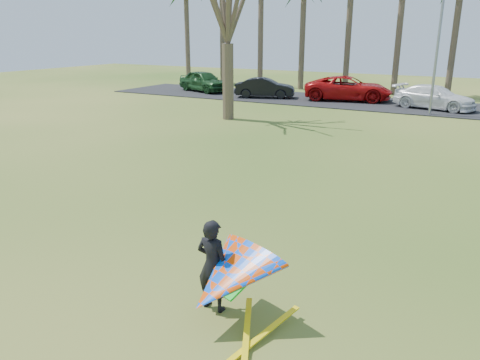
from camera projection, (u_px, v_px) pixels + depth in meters
The scene contains 8 objects.
ground at pixel (198, 248), 10.86m from camera, with size 100.00×100.00×0.00m, color #1F5212.
parking_strip at pixel (404, 106), 31.69m from camera, with size 46.00×7.00×0.06m, color black.
streetlight at pixel (442, 38), 26.85m from camera, with size 2.28×0.18×8.00m.
car_0 at pixel (204, 81), 38.96m from camera, with size 2.01×5.00×1.70m, color #1C461E.
car_1 at pixel (265, 88), 35.30m from camera, with size 1.55×4.45×1.47m, color black.
car_2 at pixel (348, 88), 33.79m from camera, with size 2.86×6.20×1.72m, color #B10E0E.
car_3 at pixel (434, 97), 30.05m from camera, with size 2.09×5.13×1.49m, color white.
kite_flyer at pixel (226, 277), 7.86m from camera, with size 2.13×2.39×2.02m.
Camera 1 is at (5.65, -8.16, 4.77)m, focal length 35.00 mm.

